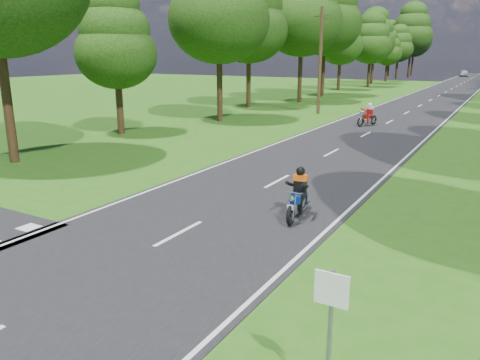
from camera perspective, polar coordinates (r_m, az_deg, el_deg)
The scene contains 9 objects.
ground at distance 11.11m, azimuth -13.79°, elevation -9.72°, with size 160.00×160.00×0.00m, color #255B14.
main_road at distance 57.79m, azimuth 23.07°, elevation 9.43°, with size 7.00×140.00×0.02m, color black.
road_markings at distance 55.95m, azimuth 22.68°, elevation 9.33°, with size 7.40×140.00×0.01m.
treeline at distance 67.57m, azimuth 26.24°, elevation 16.79°, with size 40.00×115.35×14.78m.
telegraph_pole at distance 37.54m, azimuth 9.75°, elevation 14.16°, with size 1.20×0.26×8.00m.
road_sign at distance 6.31m, azimuth 10.96°, elevation -16.15°, with size 0.45×0.07×2.00m.
rider_near_blue at distance 13.46m, azimuth 7.09°, elevation -1.55°, with size 0.58×1.75×1.46m, color navy, non-canonical shape.
rider_far_red at distance 31.87m, azimuth 15.29°, elevation 7.74°, with size 0.60×1.79×1.49m, color #9B140B, non-canonical shape.
distant_car at distance 108.96m, azimuth 25.64°, elevation 11.67°, with size 1.63×4.04×1.38m, color #B6B8BD.
Camera 1 is at (7.14, -7.16, 4.59)m, focal length 35.00 mm.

